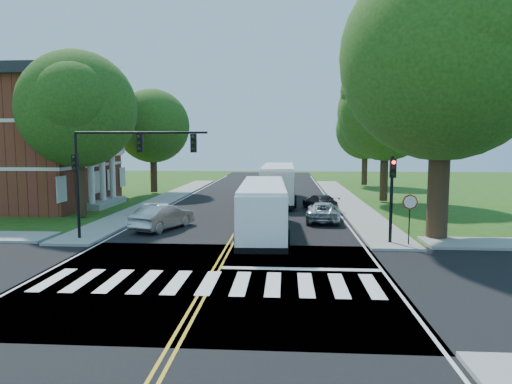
# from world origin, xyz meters

# --- Properties ---
(ground) EXTENTS (140.00, 140.00, 0.00)m
(ground) POSITION_xyz_m (0.00, 0.00, 0.00)
(ground) COLOR #244A12
(ground) RESTS_ON ground
(road) EXTENTS (14.00, 96.00, 0.01)m
(road) POSITION_xyz_m (0.00, 18.00, 0.01)
(road) COLOR black
(road) RESTS_ON ground
(cross_road) EXTENTS (60.00, 12.00, 0.01)m
(cross_road) POSITION_xyz_m (0.00, 0.00, 0.01)
(cross_road) COLOR black
(cross_road) RESTS_ON ground
(center_line) EXTENTS (0.36, 70.00, 0.01)m
(center_line) POSITION_xyz_m (0.00, 22.00, 0.01)
(center_line) COLOR gold
(center_line) RESTS_ON road
(edge_line_w) EXTENTS (0.12, 70.00, 0.01)m
(edge_line_w) POSITION_xyz_m (-6.80, 22.00, 0.01)
(edge_line_w) COLOR silver
(edge_line_w) RESTS_ON road
(edge_line_e) EXTENTS (0.12, 70.00, 0.01)m
(edge_line_e) POSITION_xyz_m (6.80, 22.00, 0.01)
(edge_line_e) COLOR silver
(edge_line_e) RESTS_ON road
(crosswalk) EXTENTS (12.60, 3.00, 0.01)m
(crosswalk) POSITION_xyz_m (0.00, -0.50, 0.02)
(crosswalk) COLOR silver
(crosswalk) RESTS_ON road
(stop_bar) EXTENTS (6.60, 0.40, 0.01)m
(stop_bar) POSITION_xyz_m (3.50, 1.60, 0.02)
(stop_bar) COLOR silver
(stop_bar) RESTS_ON road
(sidewalk_nw) EXTENTS (2.60, 40.00, 0.15)m
(sidewalk_nw) POSITION_xyz_m (-8.30, 25.00, 0.07)
(sidewalk_nw) COLOR gray
(sidewalk_nw) RESTS_ON ground
(sidewalk_ne) EXTENTS (2.60, 40.00, 0.15)m
(sidewalk_ne) POSITION_xyz_m (8.30, 25.00, 0.07)
(sidewalk_ne) COLOR gray
(sidewalk_ne) RESTS_ON ground
(tree_ne_big) EXTENTS (10.80, 10.80, 14.91)m
(tree_ne_big) POSITION_xyz_m (11.00, 8.00, 9.62)
(tree_ne_big) COLOR #2F2312
(tree_ne_big) RESTS_ON ground
(tree_west_near) EXTENTS (8.00, 8.00, 11.40)m
(tree_west_near) POSITION_xyz_m (-11.50, 14.00, 7.53)
(tree_west_near) COLOR #2F2312
(tree_west_near) RESTS_ON ground
(tree_west_far) EXTENTS (7.60, 7.60, 10.67)m
(tree_west_far) POSITION_xyz_m (-11.00, 30.00, 7.00)
(tree_west_far) COLOR #2F2312
(tree_west_far) RESTS_ON ground
(tree_east_mid) EXTENTS (8.40, 8.40, 11.93)m
(tree_east_mid) POSITION_xyz_m (11.50, 24.00, 7.86)
(tree_east_mid) COLOR #2F2312
(tree_east_mid) RESTS_ON ground
(tree_east_far) EXTENTS (7.20, 7.20, 10.34)m
(tree_east_far) POSITION_xyz_m (12.50, 40.00, 6.86)
(tree_east_far) COLOR #2F2312
(tree_east_far) RESTS_ON ground
(signal_nw) EXTENTS (7.15, 0.46, 5.66)m
(signal_nw) POSITION_xyz_m (-5.86, 6.43, 4.38)
(signal_nw) COLOR black
(signal_nw) RESTS_ON ground
(signal_ne) EXTENTS (0.30, 0.46, 4.40)m
(signal_ne) POSITION_xyz_m (8.20, 6.44, 2.96)
(signal_ne) COLOR black
(signal_ne) RESTS_ON ground
(stop_sign) EXTENTS (0.76, 0.08, 2.53)m
(stop_sign) POSITION_xyz_m (9.00, 5.98, 2.03)
(stop_sign) COLOR black
(stop_sign) RESTS_ON ground
(bus_lead) EXTENTS (3.07, 11.45, 2.94)m
(bus_lead) POSITION_xyz_m (1.54, 9.01, 1.56)
(bus_lead) COLOR white
(bus_lead) RESTS_ON road
(bus_follow) EXTENTS (3.10, 12.63, 3.27)m
(bus_follow) POSITION_xyz_m (2.15, 23.68, 1.74)
(bus_follow) COLOR white
(bus_follow) RESTS_ON road
(hatchback) EXTENTS (3.12, 4.90, 1.52)m
(hatchback) POSITION_xyz_m (-4.57, 9.91, 0.77)
(hatchback) COLOR #A5A8AC
(hatchback) RESTS_ON road
(suv) EXTENTS (2.53, 4.81, 1.29)m
(suv) POSITION_xyz_m (5.34, 13.50, 0.66)
(suv) COLOR silver
(suv) RESTS_ON road
(dark_sedan) EXTENTS (2.89, 4.65, 1.26)m
(dark_sedan) POSITION_xyz_m (5.51, 18.63, 0.64)
(dark_sedan) COLOR black
(dark_sedan) RESTS_ON road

